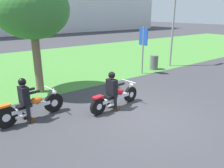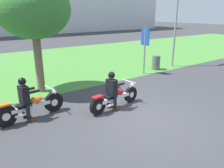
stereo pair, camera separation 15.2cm
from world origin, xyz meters
name	(u,v)px [view 2 (the right image)]	position (x,y,z in m)	size (l,w,h in m)	color
ground	(142,118)	(0.00, 0.00, 0.00)	(120.00, 120.00, 0.00)	#38383D
grass_verge	(43,64)	(0.00, 9.68, 0.00)	(60.00, 12.00, 0.01)	#478438
motorcycle_lead	(115,98)	(-0.23, 1.18, 0.38)	(2.24, 0.68, 0.86)	black
rider_lead	(112,88)	(-0.40, 1.16, 0.80)	(0.59, 0.51, 1.38)	black
motorcycle_follow	(31,107)	(-2.93, 2.08, 0.41)	(2.27, 0.68, 0.90)	black
rider_follow	(25,96)	(-3.10, 2.06, 0.83)	(0.59, 0.51, 1.42)	black
tree_roadside	(33,10)	(-1.82, 4.48, 3.40)	(2.93, 2.93, 4.60)	brown
streetlight_pole	(178,9)	(6.69, 4.26, 3.51)	(0.96, 0.20, 5.59)	gray
trash_can	(156,63)	(5.08, 4.27, 0.43)	(0.48, 0.48, 0.85)	#595E5B
sign_banner	(145,43)	(3.82, 3.99, 1.72)	(0.08, 0.60, 2.60)	gray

